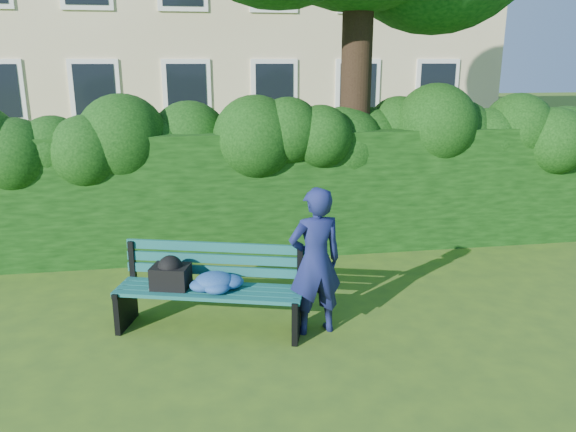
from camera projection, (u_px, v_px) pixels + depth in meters
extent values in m
plane|color=#39591C|center=(297.00, 309.00, 6.48)|extent=(80.00, 80.00, 0.00)
cube|color=white|center=(95.00, 90.00, 14.84)|extent=(1.30, 0.08, 1.60)
cube|color=black|center=(95.00, 90.00, 14.81)|extent=(1.05, 0.04, 1.35)
cube|color=white|center=(187.00, 89.00, 15.23)|extent=(1.30, 0.08, 1.60)
cube|color=black|center=(187.00, 89.00, 15.19)|extent=(1.05, 0.04, 1.35)
cube|color=white|center=(274.00, 89.00, 15.62)|extent=(1.30, 0.08, 1.60)
cube|color=black|center=(274.00, 89.00, 15.58)|extent=(1.05, 0.04, 1.35)
cube|color=white|center=(357.00, 88.00, 16.00)|extent=(1.30, 0.08, 1.60)
cube|color=black|center=(358.00, 88.00, 15.96)|extent=(1.05, 0.04, 1.35)
cube|color=white|center=(437.00, 87.00, 16.39)|extent=(1.30, 0.08, 1.60)
cube|color=black|center=(437.00, 87.00, 16.35)|extent=(1.05, 0.04, 1.35)
cube|color=black|center=(270.00, 191.00, 8.33)|extent=(10.00, 1.00, 1.80)
cylinder|color=black|center=(356.00, 72.00, 8.22)|extent=(0.45, 0.45, 5.19)
cube|color=#0D453B|center=(205.00, 298.00, 5.68)|extent=(1.90, 0.66, 0.04)
cube|color=#0D453B|center=(208.00, 293.00, 5.80)|extent=(1.90, 0.66, 0.04)
cube|color=#0D453B|center=(211.00, 289.00, 5.91)|extent=(1.90, 0.66, 0.04)
cube|color=#0D453B|center=(213.00, 284.00, 6.03)|extent=(1.90, 0.66, 0.04)
cube|color=#0D453B|center=(215.00, 270.00, 6.07)|extent=(1.88, 0.60, 0.10)
cube|color=#0D453B|center=(215.00, 259.00, 6.04)|extent=(1.88, 0.60, 0.10)
cube|color=#0D453B|center=(214.00, 247.00, 6.02)|extent=(1.88, 0.60, 0.10)
cube|color=black|center=(126.00, 306.00, 6.03)|extent=(0.20, 0.50, 0.44)
cube|color=black|center=(132.00, 261.00, 6.16)|extent=(0.07, 0.07, 0.45)
cube|color=black|center=(122.00, 289.00, 5.92)|extent=(0.18, 0.42, 0.05)
cube|color=black|center=(297.00, 316.00, 5.81)|extent=(0.20, 0.50, 0.44)
cube|color=black|center=(300.00, 268.00, 5.94)|extent=(0.07, 0.07, 0.45)
cube|color=black|center=(297.00, 298.00, 5.70)|extent=(0.18, 0.42, 0.05)
cube|color=white|center=(159.00, 288.00, 5.86)|extent=(0.21, 0.18, 0.02)
cube|color=black|center=(171.00, 277.00, 5.86)|extent=(0.45, 0.39, 0.24)
imported|color=#171D51|center=(315.00, 262.00, 5.75)|extent=(0.62, 0.45, 1.57)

